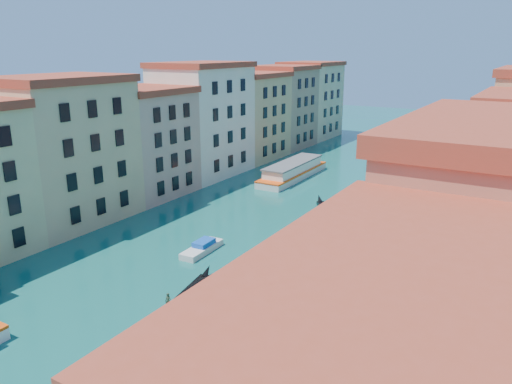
% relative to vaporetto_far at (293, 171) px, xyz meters
% --- Properties ---
extents(left_bank_palazzos, '(12.80, 128.40, 21.00)m').
position_rel_vaporetto_far_xyz_m(left_bank_palazzos, '(-16.16, -12.17, 8.32)').
color(left_bank_palazzos, '#CCB68B').
rests_on(left_bank_palazzos, ground).
extents(quay, '(4.00, 140.00, 1.00)m').
position_rel_vaporetto_far_xyz_m(quay, '(31.84, -11.84, -0.89)').
color(quay, '#A99F88').
rests_on(quay, ground).
extents(restaurant_awnings, '(3.20, 44.55, 3.12)m').
position_rel_vaporetto_far_xyz_m(restaurant_awnings, '(32.03, -53.84, 1.60)').
color(restaurant_awnings, maroon).
rests_on(restaurant_awnings, ground).
extents(mooring_poles_right, '(1.44, 54.24, 3.20)m').
position_rel_vaporetto_far_xyz_m(mooring_poles_right, '(28.94, -48.04, -0.09)').
color(mooring_poles_right, brown).
rests_on(mooring_poles_right, ground).
extents(vaporetto_far, '(4.94, 20.78, 3.08)m').
position_rel_vaporetto_far_xyz_m(vaporetto_far, '(0.00, 0.00, 0.00)').
color(vaporetto_far, silver).
rests_on(vaporetto_far, ground).
extents(gondola_fore, '(2.82, 10.91, 2.19)m').
position_rel_vaporetto_far_xyz_m(gondola_fore, '(11.78, -46.93, -1.02)').
color(gondola_fore, black).
rests_on(gondola_fore, ground).
extents(gondola_right, '(1.56, 13.11, 2.61)m').
position_rel_vaporetto_far_xyz_m(gondola_right, '(21.61, -51.69, -0.89)').
color(gondola_right, black).
rests_on(gondola_right, ground).
extents(gondola_far, '(8.13, 10.56, 1.76)m').
position_rel_vaporetto_far_xyz_m(gondola_far, '(13.64, -16.10, -1.03)').
color(gondola_far, black).
rests_on(gondola_far, ground).
extents(motorboat_mid, '(2.31, 6.55, 1.34)m').
position_rel_vaporetto_far_xyz_m(motorboat_mid, '(6.54, -37.25, -0.87)').
color(motorboat_mid, silver).
rests_on(motorboat_mid, ground).
extents(motorboat_far, '(4.90, 8.33, 1.65)m').
position_rel_vaporetto_far_xyz_m(motorboat_far, '(15.46, 2.49, -0.75)').
color(motorboat_far, white).
rests_on(motorboat_far, ground).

